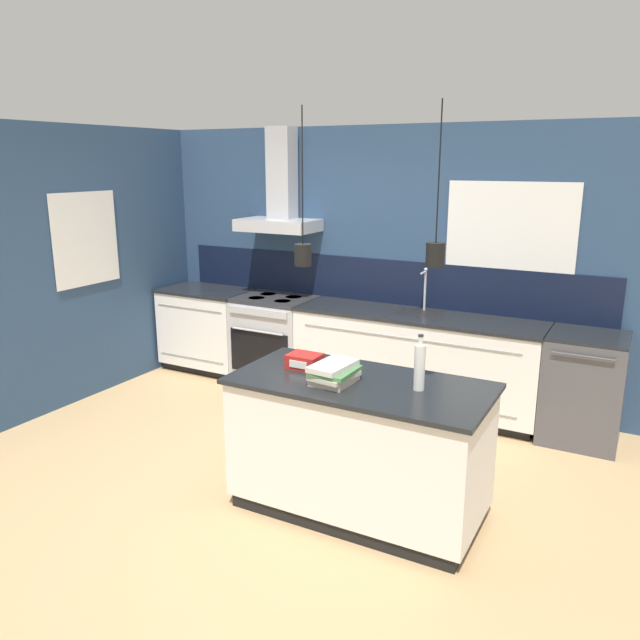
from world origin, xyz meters
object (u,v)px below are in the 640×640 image
at_px(bottle_on_island, 420,366).
at_px(red_supply_box, 305,361).
at_px(dishwasher, 583,388).
at_px(oven_range, 276,340).
at_px(book_stack, 334,373).

bearing_deg(bottle_on_island, red_supply_box, 178.15).
relative_size(dishwasher, bottle_on_island, 2.60).
height_order(oven_range, bottle_on_island, bottle_on_island).
relative_size(dishwasher, red_supply_box, 4.15).
distance_m(book_stack, red_supply_box, 0.35).
bearing_deg(book_stack, red_supply_box, 151.32).
relative_size(bottle_on_island, red_supply_box, 1.60).
distance_m(oven_range, book_stack, 2.65).
height_order(bottle_on_island, book_stack, bottle_on_island).
xyz_separation_m(book_stack, red_supply_box, (-0.31, 0.17, -0.02)).
relative_size(oven_range, book_stack, 2.60).
bearing_deg(book_stack, bottle_on_island, 15.73).
xyz_separation_m(oven_range, red_supply_box, (1.38, -1.81, 0.50)).
xyz_separation_m(bottle_on_island, red_supply_box, (-0.82, 0.03, -0.10)).
bearing_deg(oven_range, book_stack, -49.43).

